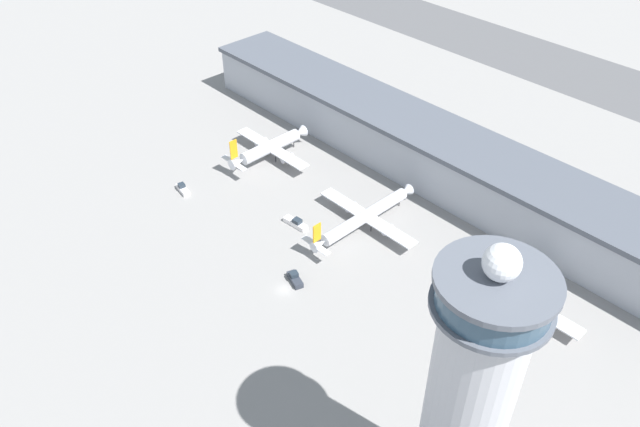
% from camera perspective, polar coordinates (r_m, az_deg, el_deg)
% --- Properties ---
extents(ground_plane, '(1000.00, 1000.00, 0.00)m').
position_cam_1_polar(ground_plane, '(168.12, -3.23, -6.96)').
color(ground_plane, gray).
extents(terminal_building, '(213.41, 25.00, 18.00)m').
position_cam_1_polar(terminal_building, '(203.68, 11.83, 4.61)').
color(terminal_building, '#A3A8B2').
rests_on(terminal_building, ground).
extents(runway_strip, '(320.11, 44.00, 0.01)m').
position_cam_1_polar(runway_strip, '(294.23, 24.66, 10.78)').
color(runway_strip, '#515154').
rests_on(runway_strip, ground).
extents(control_tower, '(17.75, 17.75, 65.58)m').
position_cam_1_polar(control_tower, '(109.06, 13.33, -16.58)').
color(control_tower, '#BCBCC1').
rests_on(control_tower, ground).
extents(airplane_gate_alpha, '(33.74, 32.33, 13.61)m').
position_cam_1_polar(airplane_gate_alpha, '(215.99, -4.60, 6.06)').
color(airplane_gate_alpha, silver).
rests_on(airplane_gate_alpha, ground).
extents(airplane_gate_bravo, '(35.98, 40.99, 11.86)m').
position_cam_1_polar(airplane_gate_bravo, '(185.20, 4.13, -0.30)').
color(airplane_gate_bravo, silver).
rests_on(airplane_gate_bravo, ground).
extents(airplane_gate_charlie, '(39.07, 32.24, 11.55)m').
position_cam_1_polar(airplane_gate_charlie, '(168.84, 17.05, -7.05)').
color(airplane_gate_charlie, white).
rests_on(airplane_gate_charlie, ground).
extents(service_truck_catering, '(6.65, 4.18, 2.88)m').
position_cam_1_polar(service_truck_catering, '(169.48, -2.31, -5.99)').
color(service_truck_catering, black).
rests_on(service_truck_catering, ground).
extents(service_truck_fuel, '(6.84, 3.32, 2.67)m').
position_cam_1_polar(service_truck_fuel, '(206.17, -12.44, 2.20)').
color(service_truck_fuel, black).
rests_on(service_truck_fuel, ground).
extents(service_truck_baggage, '(8.49, 3.03, 2.75)m').
position_cam_1_polar(service_truck_baggage, '(187.54, -2.24, -0.88)').
color(service_truck_baggage, black).
rests_on(service_truck_baggage, ground).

